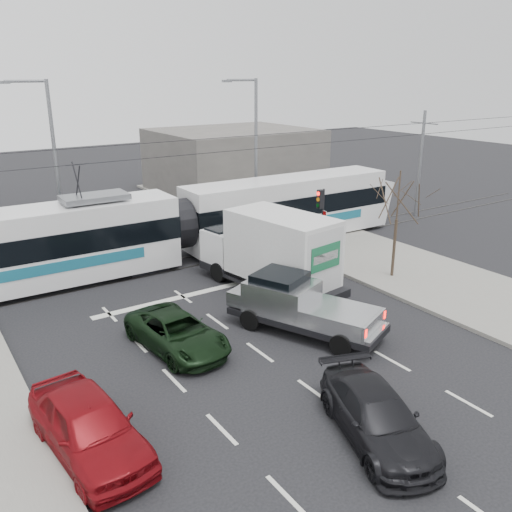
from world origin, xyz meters
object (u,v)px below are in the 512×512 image
box_truck (272,252)px  street_lamp_far (51,156)px  street_lamp_near (253,145)px  dark_car (377,416)px  traffic_signal (321,209)px  green_car (177,332)px  silver_pickup (297,304)px  red_car (89,426)px  bare_tree (398,200)px  navy_pickup (257,249)px  tram (178,225)px

box_truck → street_lamp_far: bearing=109.3°
street_lamp_near → dark_car: bearing=-114.8°
traffic_signal → street_lamp_near: (0.84, 7.50, 2.37)m
green_car → silver_pickup: bearing=-20.4°
street_lamp_far → silver_pickup: 16.51m
street_lamp_near → red_car: (-15.58, -15.96, -4.30)m
bare_tree → navy_pickup: (-4.52, 4.80, -2.81)m
dark_car → silver_pickup: bearing=89.7°
street_lamp_far → tram: (4.49, -5.60, -3.18)m
traffic_signal → street_lamp_far: bearing=138.3°
tram → box_truck: 6.13m
traffic_signal → street_lamp_far: street_lamp_far is taller
traffic_signal → green_car: (-10.44, -4.66, -2.11)m
navy_pickup → red_car: bearing=-125.3°
traffic_signal → box_truck: traffic_signal is taller
bare_tree → traffic_signal: (-1.13, 4.00, -1.05)m
bare_tree → box_truck: size_ratio=0.67×
street_lamp_far → tram: street_lamp_far is taller
street_lamp_near → dark_car: street_lamp_near is taller
street_lamp_near → box_truck: bearing=-119.3°
traffic_signal → street_lamp_near: bearing=83.6°
bare_tree → silver_pickup: bearing=-165.7°
street_lamp_far → red_car: (-4.08, -17.96, -4.30)m
red_car → dark_car: size_ratio=1.03×
box_truck → red_car: box_truck is taller
street_lamp_far → green_car: (0.22, -14.16, -4.48)m
silver_pickup → green_car: (-4.42, 1.16, -0.43)m
red_car → dark_car: 7.46m
tram → dark_car: (-2.06, -16.00, -1.26)m
navy_pickup → dark_car: bearing=-95.1°
street_lamp_far → street_lamp_near: bearing=-9.9°
street_lamp_near → street_lamp_far: same height
tram → box_truck: size_ratio=3.56×
bare_tree → dark_car: (-9.35, -8.10, -3.12)m
tram → box_truck: (1.69, -5.89, -0.15)m
dark_car → tram: bearing=101.7°
dark_car → navy_pickup: bearing=88.5°
traffic_signal → tram: bearing=147.7°
street_lamp_near → green_car: 17.18m
street_lamp_near → box_truck: (-5.32, -9.49, -3.34)m
tram → red_car: (-8.56, -12.36, -1.12)m
navy_pickup → box_truck: bearing=-95.9°
traffic_signal → box_truck: 5.00m
street_lamp_near → tram: (-7.01, -3.60, -3.18)m
red_car → dark_car: bearing=-34.7°
bare_tree → street_lamp_near: street_lamp_near is taller
tram → green_car: tram is taller
red_car → bare_tree: bearing=10.2°
street_lamp_far → red_car: bearing=-102.8°
bare_tree → dark_car: bare_tree is taller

